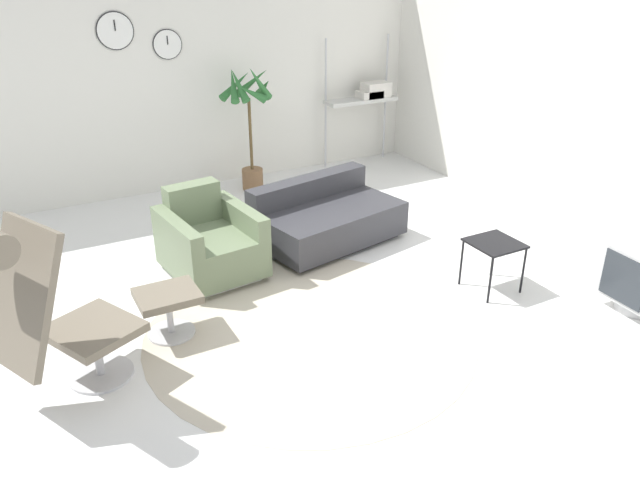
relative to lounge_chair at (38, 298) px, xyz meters
The scene contains 11 objects.
ground_plane 2.09m from the lounge_chair, ahead, with size 12.00×12.00×0.00m, color white.
wall_back 4.11m from the lounge_chair, 61.80° to the left, with size 12.00×0.09×2.80m.
wall_right 5.14m from the lounge_chair, ahead, with size 0.06×12.00×2.80m.
round_rug 1.97m from the lounge_chair, ahead, with size 2.54×2.54×0.01m.
lounge_chair is the anchor object (origin of this frame).
ottoman 1.08m from the lounge_chair, 25.88° to the left, with size 0.46×0.39×0.37m.
armchair_red 1.97m from the lounge_chair, 39.78° to the left, with size 0.83×0.94×0.77m.
couch_low 3.08m from the lounge_chair, 26.24° to the left, with size 1.54×1.10×0.60m.
side_table 3.53m from the lounge_chair, ahead, with size 0.40×0.40×0.44m.
potted_plant 4.08m from the lounge_chair, 49.44° to the left, with size 0.63×0.62×1.53m.
shelf_unit 5.53m from the lounge_chair, 36.72° to the left, with size 0.99×0.28×1.68m.
Camera 1 is at (-1.96, -4.01, 2.68)m, focal length 35.00 mm.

